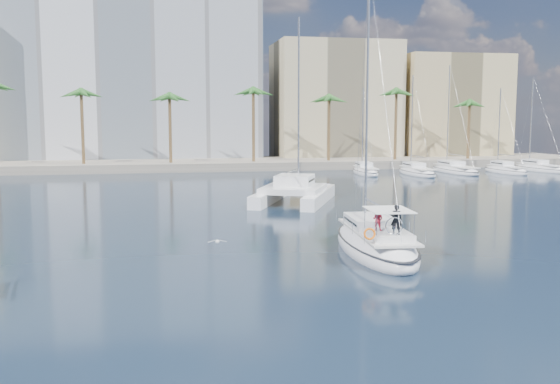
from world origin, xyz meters
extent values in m
plane|color=black|center=(0.00, 0.00, 0.00)|extent=(160.00, 160.00, 0.00)
cube|color=gray|center=(0.00, 61.00, 0.60)|extent=(120.00, 14.00, 1.20)
cube|color=silver|center=(-12.00, 73.00, 14.00)|extent=(42.00, 16.00, 28.00)
cube|color=tan|center=(22.00, 70.00, 10.00)|extent=(20.00, 14.00, 20.00)
cube|color=tan|center=(42.00, 68.00, 9.00)|extent=(18.00, 12.00, 18.00)
cylinder|color=brown|center=(0.00, 57.00, 5.25)|extent=(0.44, 0.44, 10.50)
sphere|color=#295F23|center=(0.00, 57.00, 10.50)|extent=(3.60, 3.60, 3.60)
cylinder|color=brown|center=(34.00, 57.00, 5.25)|extent=(0.44, 0.44, 10.50)
sphere|color=#295F23|center=(34.00, 57.00, 10.50)|extent=(3.60, 3.60, 3.60)
ellipsoid|color=white|center=(4.99, 0.55, 0.35)|extent=(4.51, 11.78, 2.40)
ellipsoid|color=black|center=(4.99, 0.55, 0.69)|extent=(4.56, 11.90, 0.18)
cube|color=silver|center=(4.98, 0.33, 1.26)|extent=(3.24, 8.83, 0.12)
cube|color=white|center=(5.08, 1.66, 1.62)|extent=(2.74, 3.95, 0.60)
cube|color=black|center=(5.08, 1.66, 1.64)|extent=(2.73, 3.51, 0.14)
cylinder|color=#B7BABF|center=(5.17, 2.99, 8.89)|extent=(0.15, 0.15, 15.14)
cylinder|color=#B7BABF|center=(5.00, 0.66, 2.82)|extent=(0.45, 4.66, 0.11)
cube|color=white|center=(4.81, -1.89, 1.50)|extent=(2.40, 3.04, 0.36)
cube|color=white|center=(4.81, -2.00, 2.87)|extent=(2.40, 3.04, 0.04)
torus|color=silver|center=(4.73, -2.99, 2.17)|extent=(0.96, 0.13, 0.96)
torus|color=orange|center=(3.29, -3.33, 1.87)|extent=(0.64, 0.24, 0.64)
imported|color=black|center=(4.89, -2.88, 2.48)|extent=(0.68, 0.58, 1.59)
imported|color=#B21B2F|center=(4.37, -1.51, 2.28)|extent=(0.74, 0.73, 1.20)
cube|color=white|center=(2.78, 22.91, 0.55)|extent=(5.74, 10.94, 1.10)
cube|color=white|center=(6.90, 21.07, 0.55)|extent=(5.74, 10.94, 1.10)
cube|color=white|center=(4.61, 21.47, 1.30)|extent=(7.23, 7.83, 0.50)
cube|color=white|center=(4.84, 21.99, 2.00)|extent=(4.27, 4.41, 1.00)
cube|color=black|center=(4.84, 21.99, 2.05)|extent=(4.10, 4.00, 0.18)
cylinder|color=#B7BABF|center=(5.54, 23.56, 9.12)|extent=(0.18, 0.18, 15.25)
ellipsoid|color=silver|center=(-3.90, 2.99, 0.48)|extent=(0.23, 0.44, 0.21)
sphere|color=silver|center=(-3.90, 3.20, 0.50)|extent=(0.12, 0.12, 0.12)
cube|color=gray|center=(-4.21, 2.99, 0.51)|extent=(0.51, 0.19, 0.12)
cube|color=gray|center=(-3.58, 2.99, 0.51)|extent=(0.51, 0.19, 0.12)
camera|label=1|loc=(-7.02, -33.07, 7.83)|focal=40.00mm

